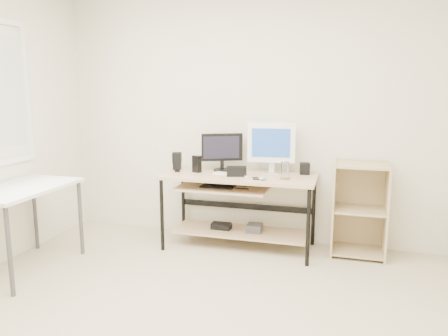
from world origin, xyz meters
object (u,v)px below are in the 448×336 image
at_px(side_table, 21,196).
at_px(audio_controller, 197,164).
at_px(desk, 237,195).
at_px(white_imac, 271,144).
at_px(shelf_unit, 359,208).
at_px(black_monitor, 222,149).

bearing_deg(side_table, audio_controller, 40.51).
distance_m(desk, white_imac, 0.61).
height_order(desk, audio_controller, audio_controller).
height_order(shelf_unit, white_imac, white_imac).
xyz_separation_m(black_monitor, audio_controller, (-0.22, -0.15, -0.14)).
bearing_deg(shelf_unit, audio_controller, -174.13).
bearing_deg(side_table, desk, 32.65).
height_order(side_table, black_monitor, black_monitor).
bearing_deg(shelf_unit, white_imac, 179.17).
xyz_separation_m(desk, audio_controller, (-0.42, -0.00, 0.30)).
distance_m(shelf_unit, white_imac, 1.05).
height_order(shelf_unit, black_monitor, black_monitor).
bearing_deg(desk, shelf_unit, 7.77).
xyz_separation_m(side_table, black_monitor, (1.46, 1.21, 0.30)).
height_order(black_monitor, audio_controller, black_monitor).
bearing_deg(white_imac, side_table, -153.12).
distance_m(black_monitor, audio_controller, 0.30).
relative_size(desk, black_monitor, 3.75).
distance_m(desk, audio_controller, 0.51).
xyz_separation_m(desk, white_imac, (0.31, 0.17, 0.50)).
bearing_deg(white_imac, audio_controller, -171.59).
relative_size(shelf_unit, white_imac, 1.78).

